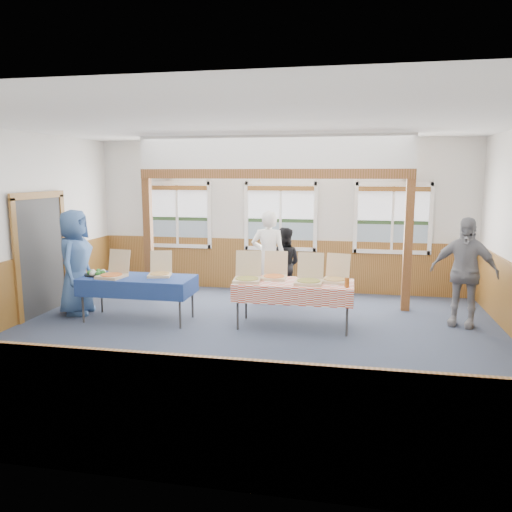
# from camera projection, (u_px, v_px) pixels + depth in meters

# --- Properties ---
(floor) EXTENTS (8.00, 8.00, 0.00)m
(floor) POSITION_uv_depth(u_px,v_px,m) (247.00, 342.00, 7.47)
(floor) COLOR #283142
(floor) RESTS_ON ground
(ceiling) EXTENTS (8.00, 8.00, 0.00)m
(ceiling) POSITION_uv_depth(u_px,v_px,m) (246.00, 122.00, 6.94)
(ceiling) COLOR white
(ceiling) RESTS_ON wall_back
(wall_back) EXTENTS (8.00, 0.00, 8.00)m
(wall_back) POSITION_uv_depth(u_px,v_px,m) (281.00, 216.00, 10.60)
(wall_back) COLOR silver
(wall_back) RESTS_ON floor
(wall_front) EXTENTS (8.00, 0.00, 8.00)m
(wall_front) POSITION_uv_depth(u_px,v_px,m) (152.00, 292.00, 3.82)
(wall_front) COLOR silver
(wall_front) RESTS_ON floor
(wall_left) EXTENTS (0.00, 8.00, 8.00)m
(wall_left) POSITION_uv_depth(u_px,v_px,m) (2.00, 230.00, 7.95)
(wall_left) COLOR silver
(wall_left) RESTS_ON floor
(wainscot_back) EXTENTS (7.98, 0.05, 1.10)m
(wainscot_back) POSITION_uv_depth(u_px,v_px,m) (280.00, 265.00, 10.74)
(wainscot_back) COLOR brown
(wainscot_back) RESTS_ON floor
(wainscot_front) EXTENTS (7.98, 0.05, 1.10)m
(wainscot_front) POSITION_uv_depth(u_px,v_px,m) (157.00, 418.00, 4.01)
(wainscot_front) COLOR brown
(wainscot_front) RESTS_ON floor
(wainscot_left) EXTENTS (0.05, 6.98, 1.10)m
(wainscot_left) POSITION_uv_depth(u_px,v_px,m) (8.00, 294.00, 8.12)
(wainscot_left) COLOR brown
(wainscot_left) RESTS_ON floor
(cased_opening) EXTENTS (0.06, 1.30, 2.10)m
(cased_opening) POSITION_uv_depth(u_px,v_px,m) (41.00, 255.00, 8.91)
(cased_opening) COLOR #333333
(cased_opening) RESTS_ON wall_left
(window_left) EXTENTS (1.56, 0.10, 1.46)m
(window_left) POSITION_uv_depth(u_px,v_px,m) (177.00, 211.00, 10.97)
(window_left) COLOR white
(window_left) RESTS_ON wall_back
(window_mid) EXTENTS (1.56, 0.10, 1.46)m
(window_mid) POSITION_uv_depth(u_px,v_px,m) (281.00, 213.00, 10.54)
(window_mid) COLOR white
(window_mid) RESTS_ON wall_back
(window_right) EXTENTS (1.56, 0.10, 1.46)m
(window_right) POSITION_uv_depth(u_px,v_px,m) (393.00, 214.00, 10.11)
(window_right) COLOR white
(window_right) RESTS_ON wall_back
(post_left) EXTENTS (0.15, 0.15, 2.40)m
(post_left) POSITION_uv_depth(u_px,v_px,m) (148.00, 239.00, 9.97)
(post_left) COLOR #583713
(post_left) RESTS_ON floor
(post_right) EXTENTS (0.15, 0.15, 2.40)m
(post_right) POSITION_uv_depth(u_px,v_px,m) (408.00, 246.00, 9.03)
(post_right) COLOR #583713
(post_right) RESTS_ON floor
(cross_beam) EXTENTS (5.15, 0.18, 0.18)m
(cross_beam) POSITION_uv_depth(u_px,v_px,m) (272.00, 174.00, 9.29)
(cross_beam) COLOR #583713
(cross_beam) RESTS_ON post_left
(table_left) EXTENTS (1.93, 0.90, 0.76)m
(table_left) POSITION_uv_depth(u_px,v_px,m) (138.00, 280.00, 8.49)
(table_left) COLOR #333333
(table_left) RESTS_ON floor
(table_right) EXTENTS (2.04, 1.22, 0.76)m
(table_right) POSITION_uv_depth(u_px,v_px,m) (294.00, 285.00, 8.11)
(table_right) COLOR #333333
(table_right) RESTS_ON floor
(pizza_box_a) EXTENTS (0.47, 0.55, 0.44)m
(pizza_box_a) POSITION_uv_depth(u_px,v_px,m) (113.00, 273.00, 8.44)
(pizza_box_a) COLOR tan
(pizza_box_a) RESTS_ON table_left
(pizza_box_b) EXTENTS (0.47, 0.53, 0.41)m
(pizza_box_b) POSITION_uv_depth(u_px,v_px,m) (160.00, 272.00, 8.56)
(pizza_box_b) COLOR tan
(pizza_box_b) RESTS_ON table_left
(pizza_box_c) EXTENTS (0.48, 0.56, 0.47)m
(pizza_box_c) POSITION_uv_depth(u_px,v_px,m) (247.00, 277.00, 8.13)
(pizza_box_c) COLOR tan
(pizza_box_c) RESTS_ON table_right
(pizza_box_d) EXTENTS (0.41, 0.49, 0.43)m
(pizza_box_d) POSITION_uv_depth(u_px,v_px,m) (274.00, 275.00, 8.34)
(pizza_box_d) COLOR tan
(pizza_box_d) RESTS_ON table_right
(pizza_box_e) EXTENTS (0.44, 0.53, 0.46)m
(pizza_box_e) POSITION_uv_depth(u_px,v_px,m) (309.00, 279.00, 7.96)
(pizza_box_e) COLOR tan
(pizza_box_e) RESTS_ON table_right
(pizza_box_f) EXTENTS (0.48, 0.55, 0.43)m
(pizza_box_f) POSITION_uv_depth(u_px,v_px,m) (335.00, 278.00, 8.10)
(pizza_box_f) COLOR tan
(pizza_box_f) RESTS_ON table_right
(veggie_tray) EXTENTS (0.42, 0.42, 0.09)m
(veggie_tray) POSITION_uv_depth(u_px,v_px,m) (97.00, 273.00, 8.61)
(veggie_tray) COLOR black
(veggie_tray) RESTS_ON table_left
(drink_glass) EXTENTS (0.07, 0.07, 0.15)m
(drink_glass) POSITION_uv_depth(u_px,v_px,m) (347.00, 283.00, 7.68)
(drink_glass) COLOR #994E19
(drink_glass) RESTS_ON table_right
(woman_white) EXTENTS (0.67, 0.45, 1.82)m
(woman_white) POSITION_uv_depth(u_px,v_px,m) (269.00, 258.00, 9.53)
(woman_white) COLOR white
(woman_white) RESTS_ON floor
(woman_black) EXTENTS (0.76, 0.62, 1.46)m
(woman_black) POSITION_uv_depth(u_px,v_px,m) (283.00, 264.00, 9.82)
(woman_black) COLOR black
(woman_black) RESTS_ON floor
(man_blue) EXTENTS (0.73, 1.00, 1.87)m
(man_blue) POSITION_uv_depth(u_px,v_px,m) (75.00, 262.00, 8.86)
(man_blue) COLOR #3C5E96
(man_blue) RESTS_ON floor
(person_grey) EXTENTS (1.15, 0.77, 1.81)m
(person_grey) POSITION_uv_depth(u_px,v_px,m) (464.00, 272.00, 8.16)
(person_grey) COLOR gray
(person_grey) RESTS_ON floor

